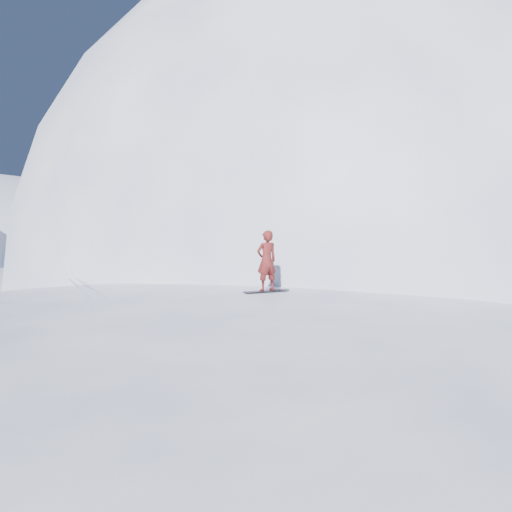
{
  "coord_description": "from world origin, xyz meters",
  "views": [
    {
      "loc": [
        -2.03,
        -11.2,
        4.32
      ],
      "look_at": [
        3.35,
        3.48,
        3.5
      ],
      "focal_mm": 32.0,
      "sensor_mm": 36.0,
      "label": 1
    }
  ],
  "objects": [
    {
      "name": "ground",
      "position": [
        0.0,
        0.0,
        0.0
      ],
      "size": [
        400.0,
        400.0,
        0.0
      ],
      "primitive_type": "plane",
      "color": "white",
      "rests_on": "ground"
    },
    {
      "name": "near_ridge",
      "position": [
        1.0,
        3.0,
        0.0
      ],
      "size": [
        36.0,
        28.0,
        4.8
      ],
      "primitive_type": "ellipsoid",
      "color": "white",
      "rests_on": "ground"
    },
    {
      "name": "summit_peak",
      "position": [
        22.0,
        26.0,
        0.0
      ],
      "size": [
        60.0,
        56.0,
        56.0
      ],
      "primitive_type": "ellipsoid",
      "color": "white",
      "rests_on": "ground"
    },
    {
      "name": "peak_shoulder",
      "position": [
        10.0,
        20.0,
        0.0
      ],
      "size": [
        28.0,
        24.0,
        18.0
      ],
      "primitive_type": "ellipsoid",
      "color": "white",
      "rests_on": "ground"
    },
    {
      "name": "wind_bumps",
      "position": [
        -0.56,
        2.12,
        0.0
      ],
      "size": [
        16.0,
        14.4,
        1.0
      ],
      "color": "white",
      "rests_on": "ground"
    },
    {
      "name": "snowboard",
      "position": [
        3.35,
        2.48,
        2.41
      ],
      "size": [
        1.62,
        0.53,
        0.03
      ],
      "primitive_type": "cube",
      "rotation": [
        0.0,
        0.0,
        0.15
      ],
      "color": "black",
      "rests_on": "near_ridge"
    },
    {
      "name": "snowboarder",
      "position": [
        3.35,
        2.48,
        3.4
      ],
      "size": [
        0.77,
        0.57,
        1.95
      ],
      "primitive_type": "imported",
      "rotation": [
        0.0,
        0.0,
        3.29
      ],
      "color": "maroon",
      "rests_on": "snowboard"
    },
    {
      "name": "board_tracks",
      "position": [
        -2.24,
        5.86,
        2.42
      ],
      "size": [
        1.33,
        5.95,
        0.04
      ],
      "color": "silver",
      "rests_on": "ground"
    }
  ]
}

